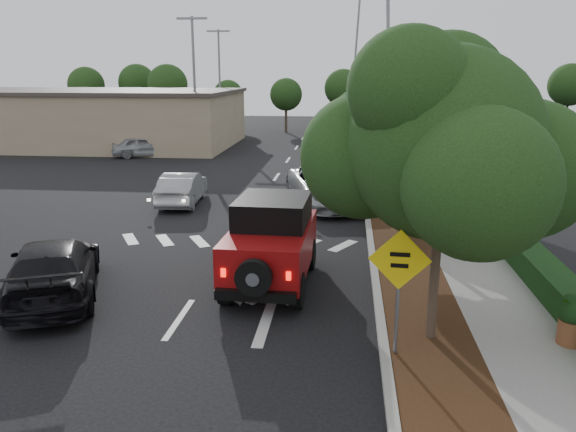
# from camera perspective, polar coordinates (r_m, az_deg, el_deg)

# --- Properties ---
(ground) EXTENTS (120.00, 120.00, 0.00)m
(ground) POSITION_cam_1_polar(r_m,az_deg,el_deg) (13.38, -10.98, -10.25)
(ground) COLOR black
(ground) RESTS_ON ground
(curb) EXTENTS (0.20, 70.00, 0.15)m
(curb) POSITION_cam_1_polar(r_m,az_deg,el_deg) (24.23, 7.88, 1.34)
(curb) COLOR #9E9B93
(curb) RESTS_ON ground
(planting_strip) EXTENTS (1.80, 70.00, 0.12)m
(planting_strip) POSITION_cam_1_polar(r_m,az_deg,el_deg) (24.29, 10.24, 1.24)
(planting_strip) COLOR black
(planting_strip) RESTS_ON ground
(sidewalk) EXTENTS (2.00, 70.00, 0.12)m
(sidewalk) POSITION_cam_1_polar(r_m,az_deg,el_deg) (24.51, 14.67, 1.11)
(sidewalk) COLOR gray
(sidewalk) RESTS_ON ground
(hedge) EXTENTS (0.80, 70.00, 0.80)m
(hedge) POSITION_cam_1_polar(r_m,az_deg,el_deg) (24.69, 17.94, 1.78)
(hedge) COLOR black
(hedge) RESTS_ON ground
(commercial_building) EXTENTS (22.00, 12.00, 4.00)m
(commercial_building) POSITION_cam_1_polar(r_m,az_deg,el_deg) (46.17, -19.59, 9.30)
(commercial_building) COLOR gray
(commercial_building) RESTS_ON ground
(transmission_tower) EXTENTS (7.00, 4.00, 28.00)m
(transmission_tower) POSITION_cam_1_polar(r_m,az_deg,el_deg) (59.89, 8.25, 9.07)
(transmission_tower) COLOR slate
(transmission_tower) RESTS_ON ground
(street_tree_near) EXTENTS (3.80, 3.80, 5.92)m
(street_tree_near) POSITION_cam_1_polar(r_m,az_deg,el_deg) (12.54, 14.21, -12.22)
(street_tree_near) COLOR black
(street_tree_near) RESTS_ON ground
(street_tree_mid) EXTENTS (3.20, 3.20, 5.32)m
(street_tree_mid) POSITION_cam_1_polar(r_m,az_deg,el_deg) (19.01, 11.36, -2.73)
(street_tree_mid) COLOR black
(street_tree_mid) RESTS_ON ground
(street_tree_far) EXTENTS (3.40, 3.40, 5.62)m
(street_tree_far) POSITION_cam_1_polar(r_m,az_deg,el_deg) (25.27, 10.08, 1.62)
(street_tree_far) COLOR black
(street_tree_far) RESTS_ON ground
(light_pole_a) EXTENTS (2.00, 0.22, 9.00)m
(light_pole_a) POSITION_cam_1_polar(r_m,az_deg,el_deg) (39.35, -9.19, 6.24)
(light_pole_a) COLOR slate
(light_pole_a) RESTS_ON ground
(light_pole_b) EXTENTS (2.00, 0.22, 9.00)m
(light_pole_b) POSITION_cam_1_polar(r_m,az_deg,el_deg) (51.15, -6.79, 8.20)
(light_pole_b) COLOR slate
(light_pole_b) RESTS_ON ground
(red_jeep) EXTENTS (2.18, 4.60, 2.32)m
(red_jeep) POSITION_cam_1_polar(r_m,az_deg,el_deg) (14.95, -1.58, -2.47)
(red_jeep) COLOR black
(red_jeep) RESTS_ON ground
(silver_suv_ahead) EXTENTS (4.16, 6.34, 1.62)m
(silver_suv_ahead) POSITION_cam_1_polar(r_m,az_deg,el_deg) (23.80, 3.96, 3.01)
(silver_suv_ahead) COLOR #A0A4A7
(silver_suv_ahead) RESTS_ON ground
(black_suv_oncoming) EXTENTS (3.85, 5.49, 1.48)m
(black_suv_oncoming) POSITION_cam_1_polar(r_m,az_deg,el_deg) (15.30, -22.74, -4.96)
(black_suv_oncoming) COLOR black
(black_suv_oncoming) RESTS_ON ground
(silver_sedan_oncoming) EXTENTS (1.78, 4.26, 1.37)m
(silver_sedan_oncoming) POSITION_cam_1_polar(r_m,az_deg,el_deg) (24.45, -10.69, 2.80)
(silver_sedan_oncoming) COLOR #96989C
(silver_sedan_oncoming) RESTS_ON ground
(parked_suv) EXTENTS (4.31, 3.14, 1.36)m
(parked_suv) POSITION_cam_1_polar(r_m,az_deg,el_deg) (38.73, -14.54, 6.85)
(parked_suv) COLOR #9DA0A5
(parked_suv) RESTS_ON ground
(speed_hump_sign) EXTENTS (1.19, 0.14, 2.54)m
(speed_hump_sign) POSITION_cam_1_polar(r_m,az_deg,el_deg) (10.99, 11.21, -5.93)
(speed_hump_sign) COLOR slate
(speed_hump_sign) RESTS_ON ground
(terracotta_planter) EXTENTS (0.66, 0.66, 1.15)m
(terracotta_planter) POSITION_cam_1_polar(r_m,az_deg,el_deg) (12.90, 27.00, -8.85)
(terracotta_planter) COLOR brown
(terracotta_planter) RESTS_ON ground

